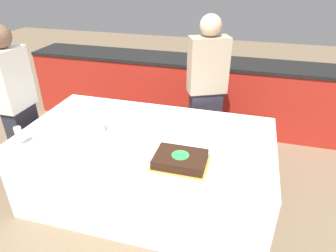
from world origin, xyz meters
The scene contains 10 objects.
ground_plane centered at (0.00, 0.00, 0.00)m, with size 14.00×14.00×0.00m, color #7A664C.
back_counter centered at (0.00, 1.67, 0.46)m, with size 4.40×0.58×0.92m.
dining_table centered at (0.00, 0.00, 0.36)m, with size 2.19×1.20×0.72m.
cake centered at (0.39, -0.36, 0.76)m, with size 0.42×0.32×0.08m.
plate_stack centered at (-0.47, -0.11, 0.77)m, with size 0.23×0.23×0.09m.
wine_glass centered at (-0.93, -0.46, 0.83)m, with size 0.07×0.07×0.16m.
side_plate_near_cake centered at (0.39, -0.07, 0.73)m, with size 0.20×0.20×0.00m.
utensil_pile centered at (-0.06, -0.46, 0.73)m, with size 0.17×0.09×0.02m.
person_cutting_cake centered at (0.39, 0.82, 0.84)m, with size 0.44×0.35×1.62m.
person_seated_left centered at (-1.32, 0.00, 0.83)m, with size 0.21×0.36×1.59m.
Camera 1 is at (0.79, -2.13, 2.05)m, focal length 32.00 mm.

